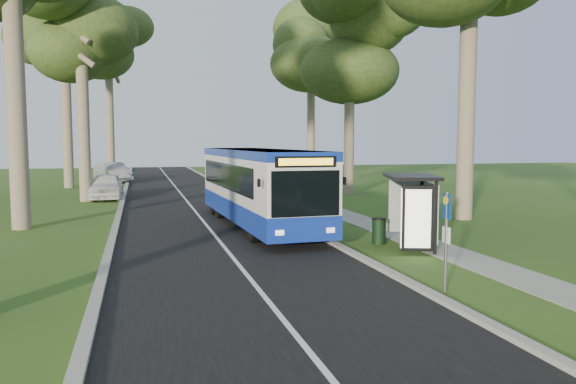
% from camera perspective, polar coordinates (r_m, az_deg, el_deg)
% --- Properties ---
extents(ground, '(120.00, 120.00, 0.00)m').
position_cam_1_polar(ground, '(16.85, 6.56, -6.40)').
color(ground, '#2A5119').
rests_on(ground, ground).
extents(road, '(7.00, 100.00, 0.02)m').
position_cam_1_polar(road, '(25.70, -9.05, -2.41)').
color(road, black).
rests_on(road, ground).
extents(kerb_east, '(0.25, 100.00, 0.12)m').
position_cam_1_polar(kerb_east, '(26.28, -1.43, -2.07)').
color(kerb_east, '#9E9B93').
rests_on(kerb_east, ground).
extents(kerb_west, '(0.25, 100.00, 0.12)m').
position_cam_1_polar(kerb_west, '(25.59, -16.88, -2.49)').
color(kerb_west, '#9E9B93').
rests_on(kerb_west, ground).
extents(centre_line, '(0.12, 100.00, 0.00)m').
position_cam_1_polar(centre_line, '(25.70, -9.05, -2.38)').
color(centre_line, white).
rests_on(centre_line, road).
extents(footpath, '(1.50, 100.00, 0.02)m').
position_cam_1_polar(footpath, '(27.13, 4.74, -1.96)').
color(footpath, gray).
rests_on(footpath, ground).
extents(bus, '(2.92, 11.61, 3.05)m').
position_cam_1_polar(bus, '(22.26, -3.06, 0.55)').
color(bus, silver).
rests_on(bus, ground).
extents(bus_stop_sign, '(0.08, 0.32, 2.26)m').
position_cam_1_polar(bus_stop_sign, '(12.87, 15.79, -3.72)').
color(bus_stop_sign, gray).
rests_on(bus_stop_sign, ground).
extents(bus_shelter, '(2.21, 3.02, 2.32)m').
position_cam_1_polar(bus_shelter, '(17.86, 13.30, -0.58)').
color(bus_shelter, black).
rests_on(bus_shelter, ground).
extents(litter_bin, '(0.49, 0.49, 0.85)m').
position_cam_1_polar(litter_bin, '(18.77, 9.22, -3.90)').
color(litter_bin, black).
rests_on(litter_bin, ground).
extents(car_white, '(1.84, 4.57, 1.56)m').
position_cam_1_polar(car_white, '(34.37, -17.98, 0.59)').
color(car_white, white).
rests_on(car_white, ground).
extents(car_silver, '(3.39, 5.26, 1.64)m').
position_cam_1_polar(car_silver, '(48.42, -17.38, 1.91)').
color(car_silver, '#A5A6AC').
rests_on(car_silver, ground).
extents(tree_west_c, '(5.20, 5.20, 14.15)m').
position_cam_1_polar(tree_west_c, '(34.23, -20.38, 16.86)').
color(tree_west_c, '#7A6B56').
rests_on(tree_west_c, ground).
extents(tree_west_d, '(5.20, 5.20, 16.41)m').
position_cam_1_polar(tree_west_d, '(44.51, -21.86, 16.18)').
color(tree_west_d, '#7A6B56').
rests_on(tree_west_d, ground).
extents(tree_west_e, '(5.20, 5.20, 16.22)m').
position_cam_1_polar(tree_west_e, '(54.10, -17.83, 14.11)').
color(tree_west_e, '#7A6B56').
rests_on(tree_west_e, ground).
extents(tree_east_c, '(5.20, 5.20, 13.55)m').
position_cam_1_polar(tree_east_c, '(36.37, 6.33, 15.72)').
color(tree_east_c, '#7A6B56').
rests_on(tree_east_c, ground).
extents(tree_east_d, '(5.20, 5.20, 14.38)m').
position_cam_1_polar(tree_east_d, '(48.04, 2.38, 13.89)').
color(tree_east_d, '#7A6B56').
rests_on(tree_east_d, ground).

